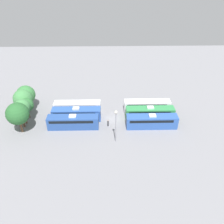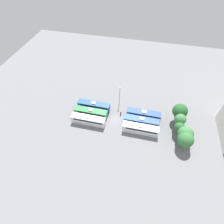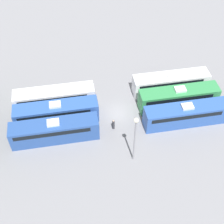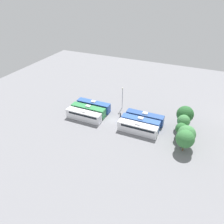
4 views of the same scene
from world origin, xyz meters
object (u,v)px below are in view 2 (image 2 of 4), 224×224
at_px(bus_0, 94,106).
at_px(bus_2, 88,120).
at_px(tree_1, 180,118).
at_px(tree_3, 179,127).
at_px(worker_person, 121,113).
at_px(tree_2, 180,119).
at_px(bus_5, 141,129).
at_px(tree_4, 185,134).
at_px(light_pole, 120,93).
at_px(tree_0, 180,111).
at_px(bus_1, 91,113).
at_px(bus_3, 144,115).
at_px(bus_4, 141,122).
at_px(tree_5, 186,140).

bearing_deg(bus_0, bus_2, 0.39).
relative_size(tree_1, tree_3, 1.06).
relative_size(worker_person, tree_2, 0.26).
distance_m(bus_5, tree_1, 13.62).
distance_m(tree_3, tree_4, 3.03).
relative_size(bus_0, light_pole, 1.50).
bearing_deg(light_pole, tree_0, 79.88).
xyz_separation_m(bus_2, tree_2, (-4.68, 30.12, 2.98)).
bearing_deg(worker_person, bus_1, -74.40).
xyz_separation_m(bus_2, tree_1, (-6.07, 30.17, 2.17)).
bearing_deg(tree_1, bus_0, -91.55).
xyz_separation_m(bus_1, tree_3, (1.14, 30.22, 1.96)).
bearing_deg(tree_3, bus_5, -80.56).
bearing_deg(bus_1, tree_2, 92.45).
bearing_deg(bus_2, tree_2, 98.83).
height_order(light_pole, tree_2, light_pole).
bearing_deg(bus_3, tree_3, 69.17).
distance_m(worker_person, tree_3, 20.47).
bearing_deg(tree_3, light_pole, -114.24).
bearing_deg(tree_3, bus_1, -92.16).
distance_m(bus_3, light_pole, 11.69).
distance_m(bus_4, tree_2, 12.59).
relative_size(bus_5, tree_3, 2.22).
height_order(bus_0, tree_2, tree_2).
bearing_deg(bus_5, tree_1, 115.66).
bearing_deg(bus_2, tree_1, 101.38).
relative_size(bus_0, bus_4, 1.00).
bearing_deg(tree_3, tree_0, -179.46).
relative_size(bus_5, tree_0, 1.58).
height_order(bus_4, tree_4, tree_4).
height_order(light_pole, tree_5, light_pole).
bearing_deg(tree_3, bus_4, -95.46).
bearing_deg(tree_2, light_pole, -108.56).
bearing_deg(light_pole, tree_2, 71.44).
relative_size(bus_1, tree_1, 2.09).
bearing_deg(bus_5, tree_4, 87.78).
bearing_deg(tree_5, bus_4, -113.16).
distance_m(bus_3, tree_5, 16.26).
xyz_separation_m(bus_3, tree_3, (4.44, 11.68, 1.96)).
relative_size(bus_5, tree_4, 1.85).
height_order(tree_2, tree_4, tree_2).
height_order(bus_4, tree_1, tree_1).
bearing_deg(bus_0, tree_2, 85.81).
xyz_separation_m(bus_3, tree_0, (-1.40, 11.63, 3.30)).
xyz_separation_m(bus_0, bus_4, (3.49, 18.00, 0.00)).
height_order(bus_3, tree_5, tree_5).
bearing_deg(bus_1, bus_4, 90.05).
bearing_deg(bus_4, bus_5, 1.77).
relative_size(bus_1, bus_3, 1.00).
bearing_deg(tree_4, worker_person, -106.96).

